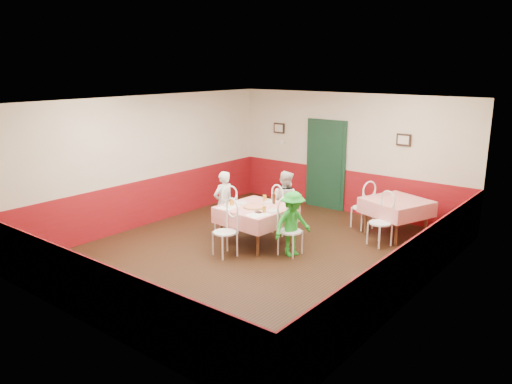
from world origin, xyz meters
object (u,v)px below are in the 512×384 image
Objects in this scene: second_table at (396,218)px; diner_left at (224,203)px; wallet at (258,212)px; diner_right at (293,224)px; chair_right at (290,231)px; main_table at (256,226)px; diner_far at (285,202)px; chair_left at (225,213)px; beer_bottle at (274,198)px; glass_c at (265,198)px; glass_b at (264,210)px; glass_a at (232,202)px; pizza at (255,207)px; chair_far at (284,213)px; chair_near at (225,232)px; chair_second_b at (380,223)px; chair_second_a at (363,208)px.

diner_left reaches higher than second_table.
wallet is 0.67m from diner_right.
chair_right is at bearing -115.77° from second_table.
diner_far is (0.06, 0.90, 0.29)m from main_table.
beer_bottle is (0.99, 0.33, 0.43)m from chair_left.
wallet is at bearing -60.91° from glass_c.
glass_b is at bearing 44.51° from wallet.
chair_left is 6.20× the size of glass_a.
glass_b is at bearing 125.50° from diner_right.
pizza is 2.87× the size of glass_a.
chair_right is 7.23× the size of glass_b.
chair_right is (1.70, -0.11, 0.00)m from chair_left.
chair_right is at bearing -3.73° from main_table.
chair_far is at bearing 69.93° from glass_c.
diner_right reaches higher than chair_near.
wallet is at bearing -77.65° from beer_bottle.
chair_right is 1.84m from chair_second_b.
diner_left is (-0.05, 0.00, 0.21)m from chair_left.
glass_a is at bearing 74.55° from chair_left.
diner_right is at bearing 12.89° from chair_second_a.
chair_second_a is at bearing 154.36° from chair_left.
diner_right is at bearing 93.98° from diner_left.
chair_right is 1.76m from diner_left.
chair_right is 0.63m from glass_b.
chair_right is 0.68× the size of diner_far.
diner_left is (-0.95, -0.79, 0.21)m from chair_far.
chair_far is at bearing -142.70° from chair_second_b.
diner_left reaches higher than chair_second_b.
wallet is at bearing -113.28° from chair_second_b.
chair_second_a is 2.22m from glass_c.
chair_far is at bearing 149.25° from chair_left.
chair_left is at bearing -23.61° from chair_second_a.
second_table is 2.68× the size of pizza.
wallet is (-0.08, -0.07, -0.05)m from glass_b.
diner_left is at bearing -155.93° from glass_c.
chair_near is at bearing -118.95° from wallet.
chair_second_b is at bearing 134.35° from chair_left.
chair_near reaches higher than pizza.
chair_right is at bearing -31.88° from beer_bottle.
glass_b is (0.80, -0.01, -0.01)m from glass_a.
diner_far is (0.16, 0.48, -0.16)m from glass_c.
chair_second_a reaches higher than glass_c.
diner_right is at bearing -3.73° from main_table.
chair_left is at bearing 83.66° from chair_right.
diner_left reaches higher than chair_second_a.
glass_a reaches higher than chair_left.
diner_far is 1.27m from diner_right.
pizza is at bearing 19.02° from glass_a.
chair_near is at bearing -125.05° from glass_b.
main_table is at bearing 100.96° from chair_far.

